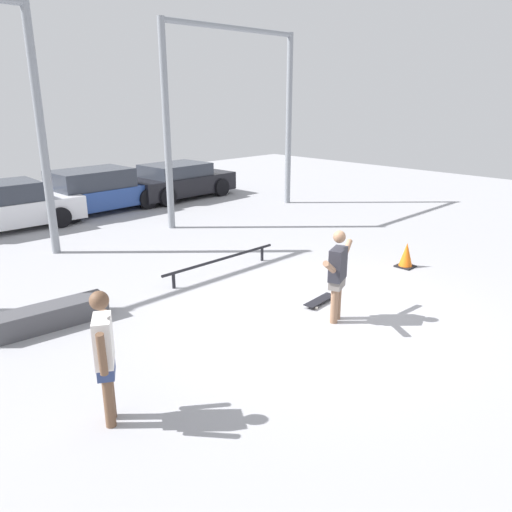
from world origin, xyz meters
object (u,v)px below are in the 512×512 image
(skateboard, at_px, (320,300))
(parked_car_blue, at_px, (95,191))
(bystander, at_px, (105,353))
(traffic_cone, at_px, (406,255))
(grind_box, at_px, (50,316))
(skateboarder, at_px, (337,272))
(parked_car_black, at_px, (179,181))
(grind_rail, at_px, (221,261))

(skateboard, height_order, parked_car_blue, parked_car_blue)
(parked_car_blue, bearing_deg, bystander, -118.81)
(bystander, bearing_deg, traffic_cone, 124.67)
(parked_car_blue, height_order, traffic_cone, parked_car_blue)
(grind_box, bearing_deg, parked_car_blue, 57.33)
(skateboarder, distance_m, parked_car_black, 11.67)
(grind_rail, height_order, traffic_cone, traffic_cone)
(parked_car_blue, distance_m, traffic_cone, 10.40)
(skateboarder, relative_size, grind_box, 0.86)
(traffic_cone, bearing_deg, grind_box, 159.36)
(parked_car_black, bearing_deg, grind_box, -140.18)
(grind_box, height_order, parked_car_black, parked_car_black)
(skateboard, relative_size, bystander, 0.49)
(parked_car_black, bearing_deg, skateboarder, -115.84)
(parked_car_black, bearing_deg, skateboard, -115.24)
(traffic_cone, bearing_deg, parked_car_black, 83.43)
(grind_box, height_order, bystander, bystander)
(skateboard, height_order, parked_car_black, parked_car_black)
(parked_car_black, bearing_deg, bystander, -132.42)
(parked_car_blue, distance_m, bystander, 11.86)
(skateboarder, relative_size, grind_rail, 0.52)
(parked_car_black, height_order, bystander, bystander)
(skateboarder, relative_size, traffic_cone, 2.84)
(skateboarder, xyz_separation_m, traffic_cone, (3.44, 0.59, -0.61))
(grind_box, bearing_deg, parked_car_black, 42.43)
(grind_box, height_order, grind_rail, grind_box)
(parked_car_blue, height_order, parked_car_black, parked_car_blue)
(grind_box, distance_m, parked_car_blue, 8.94)
(parked_car_blue, bearing_deg, grind_rail, -99.61)
(parked_car_black, bearing_deg, parked_car_blue, 176.97)
(skateboard, bearing_deg, parked_car_black, 62.49)
(skateboarder, height_order, grind_rail, skateboarder)
(parked_car_black, xyz_separation_m, bystander, (-8.78, -10.53, 0.28))
(traffic_cone, bearing_deg, skateboarder, -170.31)
(parked_car_black, height_order, traffic_cone, parked_car_black)
(grind_box, xyz_separation_m, traffic_cone, (7.02, -2.65, 0.09))
(skateboarder, height_order, skateboard, skateboarder)
(skateboarder, height_order, bystander, bystander)
(grind_rail, xyz_separation_m, parked_car_black, (4.42, 7.52, 0.36))
(skateboard, bearing_deg, bystander, -179.12)
(grind_box, xyz_separation_m, bystander, (-0.59, -3.04, 0.73))
(skateboarder, relative_size, skateboard, 1.98)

